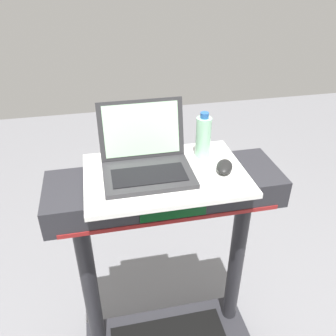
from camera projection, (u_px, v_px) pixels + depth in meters
desk_board at (165, 175)px, 1.32m from camera, size 0.60×0.41×0.02m
laptop at (146, 159)px, 1.31m from camera, size 0.33×0.29×0.24m
computer_mouse at (224, 167)px, 1.32m from camera, size 0.10×0.12×0.03m
water_bottle at (203, 136)px, 1.38m from camera, size 0.06×0.06×0.19m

